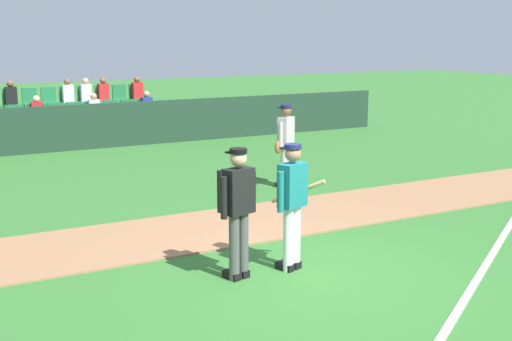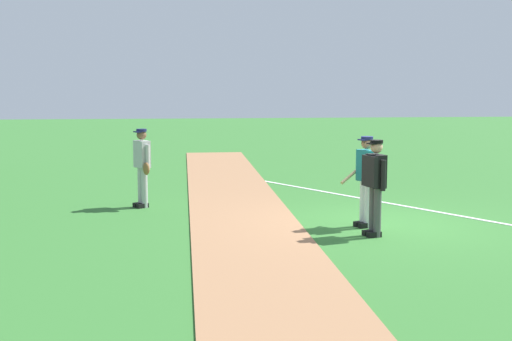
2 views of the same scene
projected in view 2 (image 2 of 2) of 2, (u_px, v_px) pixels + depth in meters
name	position (u px, v px, depth m)	size (l,w,h in m)	color
ground_plane	(378.00, 225.00, 13.35)	(80.00, 80.00, 0.00)	#33702D
infield_dirt_path	(247.00, 228.00, 13.08)	(28.00, 2.16, 0.03)	#9E704C
foul_line_chalk	(363.00, 199.00, 16.36)	(12.00, 0.10, 0.01)	white
batter_teal_jersey	(366.00, 177.00, 13.10)	(0.74, 0.69, 1.76)	white
umpire_home_plate	(375.00, 182.00, 12.30)	(0.57, 0.38, 1.76)	#4C4C4C
runner_grey_jersey	(142.00, 165.00, 15.17)	(0.63, 0.44, 1.76)	#B2B2B2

